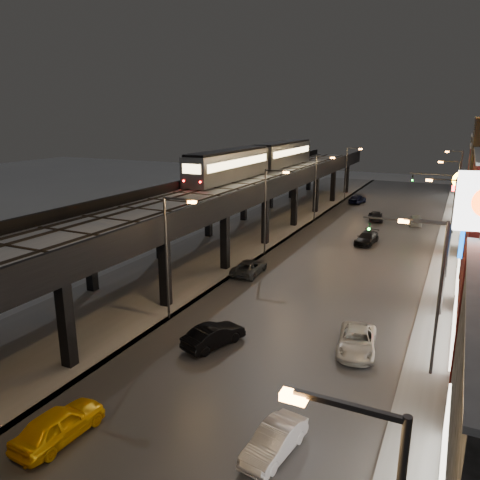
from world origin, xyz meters
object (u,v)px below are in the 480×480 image
at_px(car_far_white, 357,199).
at_px(car_onc_silver, 274,442).
at_px(car_mid_silver, 249,268).
at_px(car_onc_white, 367,239).
at_px(car_near_white, 214,336).
at_px(car_mid_dark, 376,216).
at_px(car_onc_red, 416,221).
at_px(subway_train, 260,158).
at_px(car_onc_dark, 357,342).
at_px(car_taxi, 59,425).

distance_m(car_far_white, car_onc_silver, 62.02).
height_order(car_mid_silver, car_onc_white, car_onc_white).
distance_m(car_onc_silver, car_onc_white, 36.58).
relative_size(car_near_white, car_far_white, 0.98).
bearing_deg(car_mid_silver, car_mid_dark, -105.42).
bearing_deg(car_mid_dark, car_onc_red, 161.73).
bearing_deg(car_onc_silver, subway_train, 122.86).
relative_size(car_mid_silver, car_mid_dark, 1.06).
distance_m(car_mid_silver, car_far_white, 40.16).
bearing_deg(car_onc_white, car_mid_silver, -112.04).
bearing_deg(car_onc_red, car_far_white, 123.25).
height_order(car_onc_silver, car_onc_dark, car_onc_dark).
distance_m(subway_train, car_near_white, 39.97).
relative_size(car_mid_dark, car_far_white, 1.01).
height_order(car_taxi, car_far_white, same).
height_order(car_near_white, car_onc_dark, car_near_white).
distance_m(car_taxi, car_mid_silver, 24.53).
relative_size(car_onc_white, car_onc_red, 1.18).
height_order(car_onc_silver, car_onc_white, car_onc_white).
bearing_deg(car_mid_silver, subway_train, -71.25).
height_order(car_mid_dark, car_onc_white, car_onc_white).
height_order(car_far_white, car_onc_white, car_far_white).
xyz_separation_m(car_near_white, car_far_white, (-2.19, 53.77, 0.04)).
bearing_deg(car_far_white, car_near_white, 100.76).
distance_m(subway_train, car_far_white, 21.15).
height_order(car_taxi, car_onc_white, car_taxi).
distance_m(car_mid_dark, car_onc_red, 5.34).
xyz_separation_m(car_taxi, car_onc_silver, (9.16, 3.29, -0.11)).
bearing_deg(car_onc_dark, car_onc_silver, -105.10).
relative_size(car_onc_dark, car_onc_red, 1.23).
xyz_separation_m(car_near_white, car_mid_dark, (2.86, 41.79, -0.07)).
relative_size(car_taxi, car_onc_red, 1.12).
relative_size(car_far_white, car_onc_silver, 1.14).
bearing_deg(car_onc_white, car_onc_silver, -80.29).
xyz_separation_m(car_onc_dark, car_onc_red, (-0.21, 38.05, -0.00)).
relative_size(car_near_white, car_onc_red, 1.10).
distance_m(car_far_white, car_onc_dark, 51.67).
xyz_separation_m(car_mid_dark, car_far_white, (-5.06, 11.98, 0.11)).
bearing_deg(car_mid_dark, car_onc_white, 82.99).
bearing_deg(car_onc_dark, car_onc_white, 91.18).
distance_m(car_taxi, car_far_white, 64.61).
bearing_deg(car_onc_red, subway_train, -175.15).
xyz_separation_m(car_onc_dark, car_onc_white, (-4.30, 25.71, -0.00)).
bearing_deg(car_mid_silver, car_onc_red, -115.57).
bearing_deg(car_near_white, car_onc_dark, -139.71).
distance_m(car_taxi, car_onc_red, 53.08).
relative_size(car_taxi, car_far_white, 1.00).
bearing_deg(car_onc_dark, car_far_white, 93.50).
bearing_deg(car_onc_dark, car_near_white, -167.46).
relative_size(car_taxi, car_onc_dark, 0.91).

